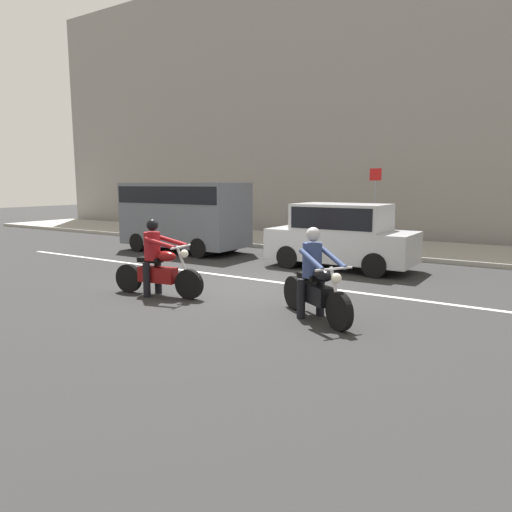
# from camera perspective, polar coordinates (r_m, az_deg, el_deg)

# --- Properties ---
(ground_plane) EXTENTS (80.00, 80.00, 0.00)m
(ground_plane) POSITION_cam_1_polar(r_m,az_deg,el_deg) (10.88, -2.46, -3.69)
(ground_plane) COLOR #292929
(sidewalk_slab) EXTENTS (40.00, 4.40, 0.14)m
(sidewalk_slab) POSITION_cam_1_polar(r_m,az_deg,el_deg) (17.92, 12.40, 1.26)
(sidewalk_slab) COLOR #99968E
(sidewalk_slab) RESTS_ON ground_plane
(building_facade) EXTENTS (40.00, 1.40, 12.20)m
(building_facade) POSITION_cam_1_polar(r_m,az_deg,el_deg) (21.34, 16.31, 18.56)
(building_facade) COLOR gray
(building_facade) RESTS_ON ground_plane
(lane_marking_stripe) EXTENTS (18.00, 0.14, 0.01)m
(lane_marking_stripe) POSITION_cam_1_polar(r_m,az_deg,el_deg) (11.66, -0.30, -2.82)
(lane_marking_stripe) COLOR silver
(lane_marking_stripe) RESTS_ON ground_plane
(motorcycle_with_rider_crimson) EXTENTS (2.15, 0.74, 1.62)m
(motorcycle_with_rider_crimson) POSITION_cam_1_polar(r_m,az_deg,el_deg) (10.08, -11.91, -1.03)
(motorcycle_with_rider_crimson) COLOR black
(motorcycle_with_rider_crimson) RESTS_ON ground_plane
(motorcycle_with_rider_denim_blue) EXTENTS (1.82, 1.23, 1.61)m
(motorcycle_with_rider_denim_blue) POSITION_cam_1_polar(r_m,az_deg,el_deg) (8.23, 7.17, -3.16)
(motorcycle_with_rider_denim_blue) COLOR black
(motorcycle_with_rider_denim_blue) RESTS_ON ground_plane
(parked_hatchback_silver) EXTENTS (4.00, 1.76, 1.80)m
(parked_hatchback_silver) POSITION_cam_1_polar(r_m,az_deg,el_deg) (13.23, 10.27, 2.51)
(parked_hatchback_silver) COLOR #B2B5BA
(parked_hatchback_silver) RESTS_ON ground_plane
(parked_van_slate_gray) EXTENTS (4.44, 1.96, 2.38)m
(parked_van_slate_gray) POSITION_cam_1_polar(r_m,az_deg,el_deg) (16.48, -8.73, 5.27)
(parked_van_slate_gray) COLOR slate
(parked_van_slate_gray) RESTS_ON ground_plane
(street_sign_post) EXTENTS (0.44, 0.08, 2.79)m
(street_sign_post) POSITION_cam_1_polar(r_m,az_deg,el_deg) (18.09, 14.22, 6.82)
(street_sign_post) COLOR gray
(street_sign_post) RESTS_ON sidewalk_slab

